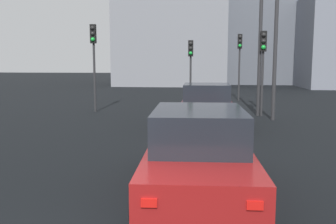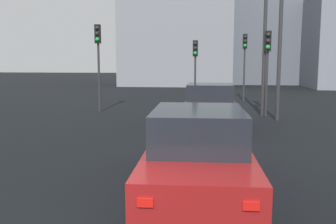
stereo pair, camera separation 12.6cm
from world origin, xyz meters
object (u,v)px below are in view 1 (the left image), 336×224
Objects in this scene: car_maroon_left_lead at (207,107)px; street_lamp_kerbside at (261,20)px; traffic_light_far_right at (94,50)px; traffic_light_near_right at (240,53)px; traffic_light_far_left at (263,55)px; traffic_light_near_left at (191,59)px; car_red_left_second at (198,154)px; street_lamp_far at (276,27)px.

street_lamp_kerbside reaches higher than car_maroon_left_lead.
traffic_light_far_right is 0.58× the size of street_lamp_kerbside.
traffic_light_near_right reaches higher than traffic_light_far_left.
traffic_light_far_right reaches higher than car_maroon_left_lead.
street_lamp_kerbside is at bearing -34.76° from car_maroon_left_lead.
traffic_light_near_right is (2.61, -2.96, 0.36)m from traffic_light_near_left.
car_maroon_left_lead is 7.27m from car_red_left_second.
traffic_light_near_right is 0.65× the size of street_lamp_far.
street_lamp_far is (-5.30, -3.72, 1.22)m from traffic_light_near_left.
traffic_light_far_right reaches higher than traffic_light_far_left.
street_lamp_kerbside is at bearing 19.57° from street_lamp_far.
traffic_light_near_right is (10.02, -2.06, 2.22)m from car_maroon_left_lead.
traffic_light_far_right reaches higher than car_red_left_second.
traffic_light_near_left is at bearing 35.09° from street_lamp_far.
car_maroon_left_lead is 0.98× the size of traffic_light_near_right.
street_lamp_kerbside is at bearing 81.51° from traffic_light_far_right.
street_lamp_far is at bearing 7.57° from traffic_light_near_right.
street_lamp_kerbside reaches higher than traffic_light_near_right.
traffic_light_far_right is (3.94, 5.48, 2.27)m from car_maroon_left_lead.
car_red_left_second is at bearing 178.79° from car_maroon_left_lead.
car_red_left_second is at bearing -7.52° from traffic_light_far_left.
street_lamp_kerbside is at bearing 4.73° from traffic_light_near_right.
traffic_light_far_left is at bearing -16.21° from car_red_left_second.
traffic_light_far_left is 0.52× the size of street_lamp_kerbside.
car_red_left_second is 10.32m from street_lamp_far.
street_lamp_kerbside is 1.43m from street_lamp_far.
car_maroon_left_lead is 1.07× the size of traffic_light_far_left.
traffic_light_far_left is at bearing 39.93° from traffic_light_near_left.
traffic_light_near_right is 6.79m from traffic_light_far_left.
car_maroon_left_lead is 0.63× the size of street_lamp_far.
traffic_light_near_left is at bearing -46.59° from traffic_light_near_right.
street_lamp_kerbside is (3.39, -2.37, 3.54)m from car_maroon_left_lead.
traffic_light_near_left is 0.86× the size of traffic_light_far_right.
traffic_light_far_left reaches higher than car_maroon_left_lead.
traffic_light_far_left is (3.25, -2.50, 1.97)m from car_maroon_left_lead.
traffic_light_near_right is at bearing -11.48° from car_maroon_left_lead.
street_lamp_far is (-1.27, -0.45, -0.46)m from street_lamp_kerbside.
traffic_light_far_left reaches higher than traffic_light_near_left.
car_maroon_left_lead is 0.84× the size of car_red_left_second.
traffic_light_far_left is 0.90× the size of traffic_light_far_right.
traffic_light_near_right is at bearing 124.40° from traffic_light_far_right.
street_lamp_far is at bearing 73.15° from traffic_light_far_right.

